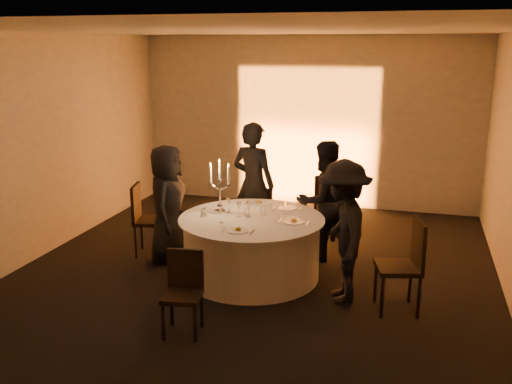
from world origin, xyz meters
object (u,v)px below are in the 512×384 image
(chair_left, at_px, (145,215))
(coffee_cup, at_px, (204,214))
(chair_right, at_px, (407,260))
(guest_back_left, at_px, (253,184))
(chair_back_left, at_px, (263,211))
(guest_back_right, at_px, (323,201))
(banquet_table, at_px, (252,247))
(candelabra, at_px, (220,194))
(guest_left, at_px, (168,204))
(chair_back_right, at_px, (328,205))
(chair_front, at_px, (184,287))
(guest_right, at_px, (343,232))

(chair_left, xyz_separation_m, coffee_cup, (1.05, -0.46, 0.24))
(chair_right, height_order, guest_back_left, guest_back_left)
(chair_back_left, height_order, guest_back_right, guest_back_right)
(banquet_table, relative_size, candelabra, 2.60)
(guest_left, bearing_deg, banquet_table, -110.21)
(coffee_cup, bearing_deg, chair_left, 156.49)
(chair_back_right, bearing_deg, candelabra, 22.28)
(chair_right, relative_size, guest_back_left, 0.58)
(banquet_table, relative_size, guest_left, 1.14)
(chair_back_left, relative_size, guest_back_left, 0.47)
(chair_front, bearing_deg, guest_right, 30.24)
(chair_left, height_order, coffee_cup, chair_left)
(banquet_table, bearing_deg, guest_right, -16.51)
(chair_left, xyz_separation_m, guest_left, (0.42, -0.16, 0.23))
(chair_back_right, bearing_deg, coffee_cup, 23.86)
(guest_back_left, height_order, guest_back_right, guest_back_left)
(chair_front, relative_size, guest_back_left, 0.47)
(banquet_table, relative_size, chair_front, 2.13)
(coffee_cup, bearing_deg, guest_left, 154.51)
(guest_back_left, relative_size, candelabra, 2.59)
(chair_right, distance_m, guest_left, 3.17)
(guest_back_right, bearing_deg, chair_left, -28.78)
(chair_left, height_order, guest_right, guest_right)
(chair_back_left, relative_size, guest_left, 0.54)
(candelabra, bearing_deg, chair_back_left, 77.76)
(chair_back_left, height_order, guest_back_left, guest_back_left)
(guest_left, bearing_deg, chair_right, -112.18)
(chair_right, relative_size, coffee_cup, 9.43)
(chair_back_left, height_order, guest_right, guest_right)
(chair_left, relative_size, guest_left, 0.63)
(coffee_cup, height_order, candelabra, candelabra)
(candelabra, bearing_deg, chair_front, -83.35)
(chair_back_left, distance_m, chair_back_right, 0.95)
(chair_right, relative_size, guest_right, 0.64)
(guest_back_right, xyz_separation_m, candelabra, (-1.20, -0.73, 0.20))
(guest_left, distance_m, candelabra, 0.80)
(banquet_table, height_order, chair_back_right, chair_back_right)
(chair_back_right, bearing_deg, guest_left, 6.83)
(coffee_cup, distance_m, candelabra, 0.34)
(guest_back_left, bearing_deg, coffee_cup, 92.20)
(chair_right, height_order, coffee_cup, chair_right)
(guest_back_left, relative_size, coffee_cup, 16.34)
(coffee_cup, bearing_deg, guest_back_left, 77.17)
(guest_left, bearing_deg, guest_right, -113.38)
(guest_left, bearing_deg, chair_back_right, -68.55)
(guest_right, xyz_separation_m, coffee_cup, (-1.76, 0.26, -0.01))
(chair_back_left, bearing_deg, guest_back_right, 164.14)
(guest_right, distance_m, candelabra, 1.71)
(coffee_cup, relative_size, candelabra, 0.16)
(chair_left, bearing_deg, candelabra, -115.30)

